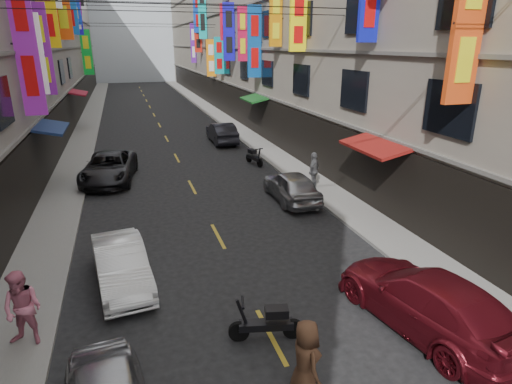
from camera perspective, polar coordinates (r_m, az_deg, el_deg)
sidewalk_left at (r=38.90m, az=-21.67°, el=7.92°), size 2.00×90.00×0.12m
sidewalk_right at (r=39.78m, az=-4.03°, el=9.44°), size 2.00×90.00×0.12m
building_row_right at (r=41.09m, az=4.49°, el=22.93°), size 10.14×90.00×19.00m
haze_block at (r=88.35m, az=-16.39°, el=21.20°), size 18.00×8.00×22.00m
shop_signage at (r=31.86m, az=-13.29°, el=22.95°), size 14.00×55.00×12.06m
street_awnings at (r=22.57m, az=-12.90°, el=9.14°), size 13.99×35.20×0.41m
overhead_cables at (r=26.44m, az=-11.76°, el=23.26°), size 14.00×38.04×1.24m
lane_markings at (r=35.95m, az=-12.33°, el=7.91°), size 0.12×80.20×0.01m
scooter_crossing at (r=10.65m, az=1.52°, el=-17.09°), size 1.78×0.66×1.14m
scooter_far_right at (r=25.19m, az=-0.27°, el=4.67°), size 0.66×1.78×1.14m
car_left_mid at (r=13.22m, az=-17.53°, el=-9.22°), size 1.84×4.09×1.30m
car_left_far at (r=23.27m, az=-19.00°, el=3.10°), size 3.11×5.47×1.44m
car_right_near at (r=11.66m, az=21.84°, el=-13.27°), size 2.93×5.45×1.50m
car_right_mid at (r=19.29m, az=4.74°, el=0.83°), size 1.67×4.09×1.39m
car_right_far at (r=30.96m, az=-4.59°, el=7.88°), size 1.54×4.38×1.44m
pedestrian_lfar at (r=11.37m, az=-28.66°, el=-13.51°), size 1.06×0.90×1.84m
pedestrian_rfar at (r=20.63m, az=7.71°, el=2.87°), size 1.17×1.16×1.79m
pedestrian_crossing at (r=9.00m, az=6.62°, el=-21.51°), size 0.65×0.90×1.78m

